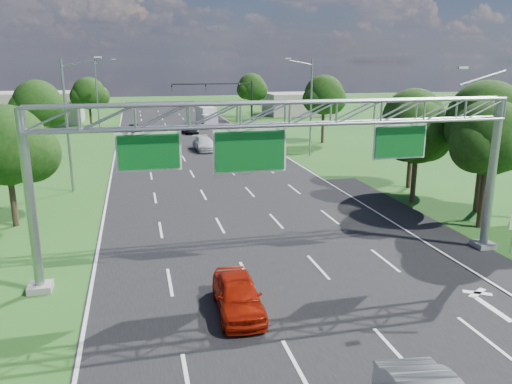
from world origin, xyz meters
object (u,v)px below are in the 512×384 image
object	(u,v)px
traffic_signal	(229,93)
red_coupe	(238,295)
sign_gantry	(289,127)
box_truck	(207,117)

from	to	relation	value
traffic_signal	red_coupe	xyz separation A→B (m)	(-10.40, -56.95, -4.42)
sign_gantry	traffic_signal	world-z (taller)	sign_gantry
sign_gantry	traffic_signal	distance (m)	53.51
red_coupe	box_truck	distance (m)	61.08
traffic_signal	sign_gantry	bearing A→B (deg)	-97.68
sign_gantry	box_truck	size ratio (longest dim) A/B	2.99
red_coupe	box_truck	world-z (taller)	box_truck
sign_gantry	traffic_signal	size ratio (longest dim) A/B	1.92
traffic_signal	box_truck	distance (m)	6.03
traffic_signal	red_coupe	world-z (taller)	traffic_signal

